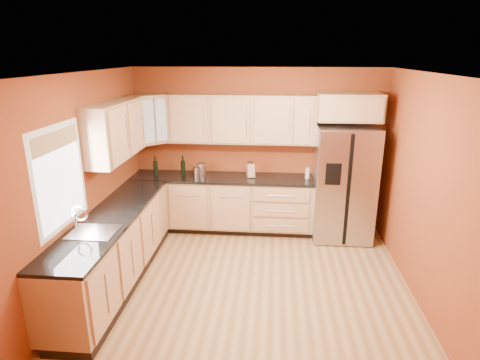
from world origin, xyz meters
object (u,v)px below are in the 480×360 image
object	(u,v)px
canister_left	(197,172)
wine_bottle_a	(156,166)
knife_block	(251,170)
refrigerator	(343,183)
soap_dispenser	(307,173)

from	to	relation	value
canister_left	wine_bottle_a	xyz separation A→B (m)	(-0.68, 0.06, 0.07)
canister_left	knife_block	distance (m)	0.86
refrigerator	wine_bottle_a	distance (m)	2.98
knife_block	soap_dispenser	xyz separation A→B (m)	(0.89, -0.00, -0.01)
canister_left	knife_block	xyz separation A→B (m)	(0.85, 0.10, 0.02)
wine_bottle_a	knife_block	distance (m)	1.53
knife_block	soap_dispenser	size ratio (longest dim) A/B	1.12
soap_dispenser	knife_block	bearing A→B (deg)	179.89
refrigerator	wine_bottle_a	size ratio (longest dim) A/B	5.63
refrigerator	canister_left	bearing A→B (deg)	-179.71
refrigerator	knife_block	xyz separation A→B (m)	(-1.44, 0.09, 0.14)
canister_left	wine_bottle_a	world-z (taller)	wine_bottle_a
wine_bottle_a	soap_dispenser	size ratio (longest dim) A/B	1.63
canister_left	wine_bottle_a	size ratio (longest dim) A/B	0.54
canister_left	soap_dispenser	distance (m)	1.74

